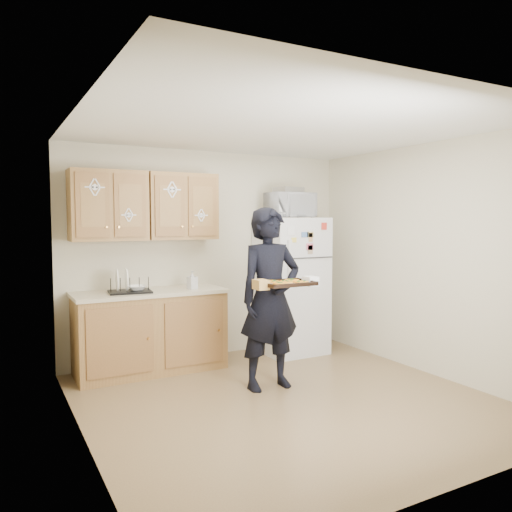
# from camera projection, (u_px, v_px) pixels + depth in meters

# --- Properties ---
(floor) EXTENTS (3.60, 3.60, 0.00)m
(floor) POSITION_uv_depth(u_px,v_px,m) (287.00, 400.00, 4.63)
(floor) COLOR brown
(floor) RESTS_ON ground
(ceiling) EXTENTS (3.60, 3.60, 0.00)m
(ceiling) POSITION_uv_depth(u_px,v_px,m) (288.00, 127.00, 4.45)
(ceiling) COLOR white
(ceiling) RESTS_ON wall_back
(wall_back) EXTENTS (3.60, 0.04, 2.50)m
(wall_back) POSITION_uv_depth(u_px,v_px,m) (210.00, 254.00, 6.12)
(wall_back) COLOR beige
(wall_back) RESTS_ON floor
(wall_front) EXTENTS (3.60, 0.04, 2.50)m
(wall_front) POSITION_uv_depth(u_px,v_px,m) (449.00, 291.00, 2.97)
(wall_front) COLOR beige
(wall_front) RESTS_ON floor
(wall_left) EXTENTS (0.04, 3.60, 2.50)m
(wall_left) POSITION_uv_depth(u_px,v_px,m) (82.00, 277.00, 3.69)
(wall_left) COLOR beige
(wall_left) RESTS_ON floor
(wall_right) EXTENTS (0.04, 3.60, 2.50)m
(wall_right) POSITION_uv_depth(u_px,v_px,m) (429.00, 259.00, 5.40)
(wall_right) COLOR beige
(wall_right) RESTS_ON floor
(refrigerator) EXTENTS (0.75, 0.70, 1.70)m
(refrigerator) POSITION_uv_depth(u_px,v_px,m) (291.00, 285.00, 6.28)
(refrigerator) COLOR silver
(refrigerator) RESTS_ON floor
(base_cabinet) EXTENTS (1.60, 0.60, 0.86)m
(base_cabinet) POSITION_uv_depth(u_px,v_px,m) (151.00, 333.00, 5.49)
(base_cabinet) COLOR brown
(base_cabinet) RESTS_ON floor
(countertop) EXTENTS (1.64, 0.64, 0.04)m
(countertop) POSITION_uv_depth(u_px,v_px,m) (150.00, 292.00, 5.46)
(countertop) COLOR beige
(countertop) RESTS_ON base_cabinet
(upper_cab_left) EXTENTS (0.80, 0.33, 0.75)m
(upper_cab_left) POSITION_uv_depth(u_px,v_px,m) (108.00, 206.00, 5.32)
(upper_cab_left) COLOR brown
(upper_cab_left) RESTS_ON wall_back
(upper_cab_right) EXTENTS (0.80, 0.33, 0.75)m
(upper_cab_right) POSITION_uv_depth(u_px,v_px,m) (181.00, 207.00, 5.71)
(upper_cab_right) COLOR brown
(upper_cab_right) RESTS_ON wall_back
(cereal_box) EXTENTS (0.20, 0.07, 0.32)m
(cereal_box) POSITION_uv_depth(u_px,v_px,m) (313.00, 331.00, 6.78)
(cereal_box) COLOR gold
(cereal_box) RESTS_ON floor
(person) EXTENTS (0.66, 0.43, 1.80)m
(person) POSITION_uv_depth(u_px,v_px,m) (270.00, 298.00, 4.93)
(person) COLOR black
(person) RESTS_ON floor
(baking_tray) EXTENTS (0.48, 0.36, 0.04)m
(baking_tray) POSITION_uv_depth(u_px,v_px,m) (286.00, 284.00, 4.65)
(baking_tray) COLOR black
(baking_tray) RESTS_ON person
(pizza_front_left) EXTENTS (0.16, 0.16, 0.02)m
(pizza_front_left) POSITION_uv_depth(u_px,v_px,m) (280.00, 284.00, 4.53)
(pizza_front_left) COLOR orange
(pizza_front_left) RESTS_ON baking_tray
(pizza_front_right) EXTENTS (0.16, 0.16, 0.02)m
(pizza_front_right) POSITION_uv_depth(u_px,v_px,m) (301.00, 282.00, 4.64)
(pizza_front_right) COLOR orange
(pizza_front_right) RESTS_ON baking_tray
(pizza_back_left) EXTENTS (0.16, 0.16, 0.02)m
(pizza_back_left) POSITION_uv_depth(u_px,v_px,m) (272.00, 282.00, 4.67)
(pizza_back_left) COLOR orange
(pizza_back_left) RESTS_ON baking_tray
(pizza_back_right) EXTENTS (0.16, 0.16, 0.02)m
(pizza_back_right) POSITION_uv_depth(u_px,v_px,m) (292.00, 280.00, 4.78)
(pizza_back_right) COLOR orange
(pizza_back_right) RESTS_ON baking_tray
(pizza_center) EXTENTS (0.16, 0.16, 0.02)m
(pizza_center) POSITION_uv_depth(u_px,v_px,m) (286.00, 282.00, 4.65)
(pizza_center) COLOR orange
(pizza_center) RESTS_ON baking_tray
(microwave) EXTENTS (0.56, 0.39, 0.31)m
(microwave) POSITION_uv_depth(u_px,v_px,m) (290.00, 205.00, 6.13)
(microwave) COLOR silver
(microwave) RESTS_ON refrigerator
(foil_pan) EXTENTS (0.37, 0.29, 0.07)m
(foil_pan) POSITION_uv_depth(u_px,v_px,m) (288.00, 190.00, 6.15)
(foil_pan) COLOR silver
(foil_pan) RESTS_ON microwave
(dish_rack) EXTENTS (0.48, 0.38, 0.18)m
(dish_rack) POSITION_uv_depth(u_px,v_px,m) (130.00, 284.00, 5.31)
(dish_rack) COLOR black
(dish_rack) RESTS_ON countertop
(bowl) EXTENTS (0.21, 0.21, 0.05)m
(bowl) POSITION_uv_depth(u_px,v_px,m) (137.00, 288.00, 5.35)
(bowl) COLOR white
(bowl) RESTS_ON dish_rack
(soap_bottle) EXTENTS (0.11, 0.12, 0.21)m
(soap_bottle) POSITION_uv_depth(u_px,v_px,m) (192.00, 280.00, 5.58)
(soap_bottle) COLOR silver
(soap_bottle) RESTS_ON countertop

